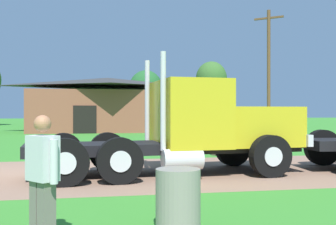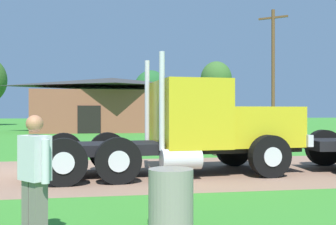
% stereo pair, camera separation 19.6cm
% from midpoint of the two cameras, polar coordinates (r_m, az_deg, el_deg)
% --- Properties ---
extents(truck_foreground_white, '(7.62, 3.17, 3.20)m').
position_cam_midpoint_polar(truck_foreground_white, '(11.54, 4.62, -2.20)').
color(truck_foreground_white, black).
rests_on(truck_foreground_white, ground_plane).
extents(visitor_walking_mid, '(0.46, 0.49, 1.66)m').
position_cam_midpoint_polar(visitor_walking_mid, '(5.65, -16.89, -8.17)').
color(visitor_walking_mid, silver).
rests_on(visitor_walking_mid, ground_plane).
extents(visitor_far_side, '(0.47, 0.62, 1.65)m').
position_cam_midpoint_polar(visitor_far_side, '(16.25, 7.26, -2.73)').
color(visitor_far_side, '#2D2D33').
rests_on(visitor_far_side, ground_plane).
extents(steel_barrel, '(0.64, 0.64, 0.89)m').
position_cam_midpoint_polar(steel_barrel, '(6.01, 1.35, -11.97)').
color(steel_barrel, gray).
rests_on(steel_barrel, ground_plane).
extents(shed_building, '(13.76, 8.18, 4.72)m').
position_cam_midpoint_polar(shed_building, '(37.08, -7.53, 0.97)').
color(shed_building, brown).
rests_on(shed_building, ground_plane).
extents(utility_pole_near, '(1.79, 1.50, 9.34)m').
position_cam_midpoint_polar(utility_pole_near, '(32.14, 14.40, 5.85)').
color(utility_pole_near, brown).
rests_on(utility_pole_near, ground_plane).
extents(tree_right, '(4.46, 4.46, 7.21)m').
position_cam_midpoint_polar(tree_right, '(55.02, -2.26, 3.25)').
color(tree_right, '#513823').
rests_on(tree_right, ground_plane).
extents(tree_far_right, '(3.28, 3.28, 7.06)m').
position_cam_midpoint_polar(tree_far_right, '(44.40, 6.76, 4.59)').
color(tree_far_right, '#513823').
rests_on(tree_far_right, ground_plane).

